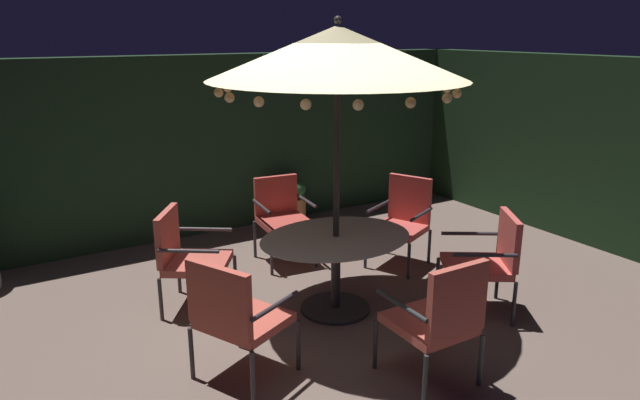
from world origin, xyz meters
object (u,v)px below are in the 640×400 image
at_px(patio_chair_north, 439,316).
at_px(patio_chair_southwest, 235,313).
at_px(patio_chair_southeast, 281,213).
at_px(patio_chair_south, 187,253).
at_px(potted_plant_right_far, 289,200).
at_px(patio_umbrella, 337,53).
at_px(patio_chair_east, 403,217).
at_px(patio_chair_northeast, 488,257).
at_px(patio_dining_table, 336,254).

distance_m(patio_chair_north, patio_chair_southwest, 1.52).
distance_m(patio_chair_southeast, patio_chair_south, 1.47).
bearing_deg(patio_chair_southeast, patio_chair_south, -155.64).
bearing_deg(patio_chair_southeast, potted_plant_right_far, 57.58).
height_order(patio_chair_southeast, potted_plant_right_far, patio_chair_southeast).
height_order(patio_umbrella, potted_plant_right_far, patio_umbrella).
relative_size(patio_umbrella, patio_chair_south, 2.79).
bearing_deg(patio_chair_east, potted_plant_right_far, 102.96).
xyz_separation_m(patio_umbrella, patio_chair_east, (1.30, 0.59, -1.85)).
xyz_separation_m(patio_chair_southeast, patio_chair_southwest, (-1.45, -2.01, 0.01)).
bearing_deg(patio_chair_northeast, patio_umbrella, 146.98).
xyz_separation_m(patio_chair_northeast, patio_chair_south, (-2.37, 1.58, -0.00)).
bearing_deg(potted_plant_right_far, patio_umbrella, -108.93).
bearing_deg(patio_chair_south, patio_chair_north, -62.53).
xyz_separation_m(patio_umbrella, patio_chair_south, (-1.18, 0.80, -1.85)).
xyz_separation_m(patio_chair_north, patio_chair_northeast, (1.21, 0.66, -0.02)).
height_order(patio_dining_table, patio_chair_south, patio_chair_south).
xyz_separation_m(patio_umbrella, patio_chair_north, (-0.02, -1.43, -1.83)).
bearing_deg(patio_chair_east, patio_chair_southwest, -155.23).
distance_m(patio_umbrella, patio_chair_east, 2.34).
distance_m(patio_dining_table, patio_chair_northeast, 1.43).
bearing_deg(patio_chair_south, patio_dining_table, -34.22).
bearing_deg(patio_chair_east, patio_umbrella, -155.52).
bearing_deg(patio_chair_north, patio_dining_table, 89.33).
height_order(patio_chair_north, patio_chair_east, patio_chair_north).
relative_size(patio_dining_table, patio_chair_north, 1.43).
xyz_separation_m(patio_chair_east, patio_chair_southeast, (-1.13, 0.82, 0.01)).
relative_size(patio_dining_table, patio_chair_east, 1.47).
relative_size(patio_chair_southeast, potted_plant_right_far, 1.44).
distance_m(patio_chair_north, potted_plant_right_far, 4.04).
xyz_separation_m(patio_dining_table, patio_chair_southeast, (0.16, 1.41, -0.00)).
bearing_deg(patio_umbrella, patio_chair_south, 145.77).
distance_m(patio_dining_table, patio_umbrella, 1.84).
distance_m(patio_chair_northeast, patio_chair_southwest, 2.49).
xyz_separation_m(patio_chair_north, potted_plant_right_far, (0.88, 3.94, -0.23)).
relative_size(patio_chair_east, patio_chair_south, 1.03).
distance_m(patio_chair_southwest, potted_plant_right_far, 3.79).
bearing_deg(patio_chair_southwest, patio_umbrella, 25.05).
xyz_separation_m(patio_chair_southeast, patio_chair_south, (-1.34, -0.61, -0.01)).
distance_m(patio_chair_south, potted_plant_right_far, 2.66).
height_order(patio_chair_north, patio_chair_southeast, patio_chair_north).
height_order(patio_chair_north, patio_chair_south, patio_chair_north).
bearing_deg(patio_chair_north, patio_chair_south, 117.47).
xyz_separation_m(patio_chair_east, potted_plant_right_far, (-0.44, 1.91, -0.21)).
distance_m(patio_chair_southeast, potted_plant_right_far, 1.32).
relative_size(patio_chair_south, patio_chair_southwest, 0.97).
bearing_deg(patio_chair_north, patio_umbrella, 89.33).
bearing_deg(patio_chair_southwest, patio_dining_table, 25.05).
distance_m(patio_dining_table, patio_chair_east, 1.43).
relative_size(patio_chair_northeast, patio_chair_east, 0.97).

